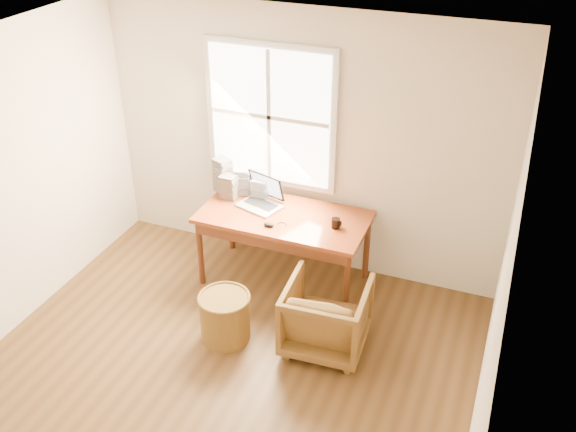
% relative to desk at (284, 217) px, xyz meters
% --- Properties ---
extents(room_shell, '(4.04, 4.54, 2.64)m').
position_rel_desk_xyz_m(room_shell, '(-0.02, -1.64, 0.59)').
color(room_shell, brown).
rests_on(room_shell, ground).
extents(desk, '(1.60, 0.80, 0.04)m').
position_rel_desk_xyz_m(desk, '(0.00, 0.00, 0.00)').
color(desk, brown).
rests_on(desk, room_shell).
extents(armchair, '(0.72, 0.74, 0.64)m').
position_rel_desk_xyz_m(armchair, '(0.69, -0.76, -0.41)').
color(armchair, brown).
rests_on(armchair, room_shell).
extents(wicker_stool, '(0.48, 0.48, 0.43)m').
position_rel_desk_xyz_m(wicker_stool, '(-0.16, -0.98, -0.51)').
color(wicker_stool, brown).
rests_on(wicker_stool, room_shell).
extents(laptop, '(0.47, 0.48, 0.28)m').
position_rel_desk_xyz_m(laptop, '(-0.28, 0.06, 0.16)').
color(laptop, '#ADB1B4').
rests_on(laptop, desk).
extents(mouse, '(0.11, 0.07, 0.03)m').
position_rel_desk_xyz_m(mouse, '(-0.05, -0.24, 0.04)').
color(mouse, black).
rests_on(mouse, desk).
extents(coffee_mug, '(0.10, 0.10, 0.09)m').
position_rel_desk_xyz_m(coffee_mug, '(0.52, -0.03, 0.07)').
color(coffee_mug, black).
rests_on(coffee_mug, desk).
extents(cd_stack_a, '(0.16, 0.15, 0.27)m').
position_rel_desk_xyz_m(cd_stack_a, '(-0.54, 0.25, 0.15)').
color(cd_stack_a, '#ABB0B7').
rests_on(cd_stack_a, desk).
extents(cd_stack_b, '(0.16, 0.14, 0.24)m').
position_rel_desk_xyz_m(cd_stack_b, '(-0.63, 0.13, 0.14)').
color(cd_stack_b, '#2B2A30').
rests_on(cd_stack_b, desk).
extents(cd_stack_c, '(0.20, 0.19, 0.35)m').
position_rel_desk_xyz_m(cd_stack_c, '(-0.75, 0.24, 0.20)').
color(cd_stack_c, gray).
rests_on(cd_stack_c, desk).
extents(cd_stack_d, '(0.16, 0.14, 0.20)m').
position_rel_desk_xyz_m(cd_stack_d, '(-0.34, 0.24, 0.12)').
color(cd_stack_d, silver).
rests_on(cd_stack_d, desk).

